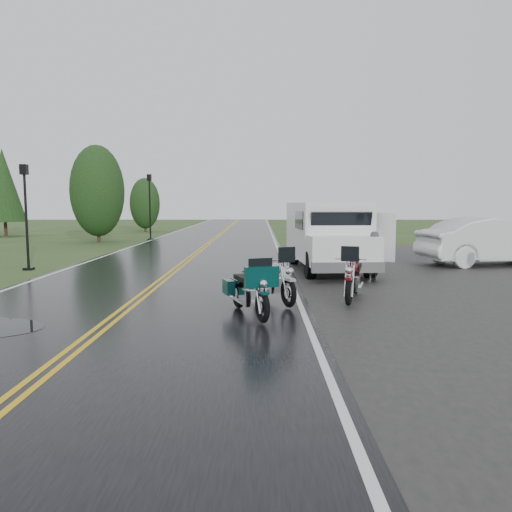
{
  "coord_description": "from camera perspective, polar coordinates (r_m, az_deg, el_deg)",
  "views": [
    {
      "loc": [
        2.89,
        -10.34,
        2.31
      ],
      "look_at": [
        2.8,
        2.0,
        1.0
      ],
      "focal_mm": 35.0,
      "sensor_mm": 36.0,
      "label": 1
    }
  ],
  "objects": [
    {
      "name": "person_at_van",
      "position": [
        14.82,
        13.19,
        -0.2
      ],
      "size": [
        0.64,
        0.61,
        1.47
      ],
      "primitive_type": "imported",
      "rotation": [
        0.0,
        0.0,
        3.84
      ],
      "color": "#45464A",
      "rests_on": "ground"
    },
    {
      "name": "road",
      "position": [
        20.67,
        -7.63,
        -0.35
      ],
      "size": [
        8.0,
        100.0,
        0.04
      ],
      "primitive_type": "cube",
      "color": "black",
      "rests_on": "ground"
    },
    {
      "name": "pine_left_far",
      "position": [
        38.93,
        -26.87,
        6.36
      ],
      "size": [
        2.84,
        2.84,
        5.91
      ],
      "primitive_type": null,
      "color": "#1E3D19",
      "rests_on": "ground"
    },
    {
      "name": "tree_left_mid",
      "position": [
        31.0,
        -17.65,
        6.02
      ],
      "size": [
        3.12,
        3.12,
        4.88
      ],
      "primitive_type": null,
      "color": "#1E3D19",
      "rests_on": "ground"
    },
    {
      "name": "lamp_post_far_left",
      "position": [
        31.82,
        -12.03,
        5.49
      ],
      "size": [
        0.35,
        0.35,
        4.14
      ],
      "primitive_type": null,
      "color": "black",
      "rests_on": "ground"
    },
    {
      "name": "motorcycle_red",
      "position": [
        11.13,
        10.59,
        -2.66
      ],
      "size": [
        1.37,
        2.31,
        1.29
      ],
      "primitive_type": null,
      "rotation": [
        0.0,
        0.0,
        -0.28
      ],
      "color": "#5D0A0E",
      "rests_on": "ground"
    },
    {
      "name": "motorcycle_silver",
      "position": [
        10.78,
        3.74,
        -2.84
      ],
      "size": [
        1.57,
        2.32,
        1.29
      ],
      "primitive_type": null,
      "rotation": [
        0.0,
        0.0,
        0.39
      ],
      "color": "#9B9FA2",
      "rests_on": "ground"
    },
    {
      "name": "motorcycle_teal",
      "position": [
        9.38,
        0.74,
        -4.35
      ],
      "size": [
        1.42,
        2.22,
        1.23
      ],
      "primitive_type": null,
      "rotation": [
        0.0,
        0.0,
        0.34
      ],
      "color": "#043534",
      "rests_on": "ground"
    },
    {
      "name": "tree_left_far",
      "position": [
        41.34,
        -12.57,
        5.28
      ],
      "size": [
        2.4,
        2.4,
        3.7
      ],
      "primitive_type": null,
      "color": "#1E3D19",
      "rests_on": "ground"
    },
    {
      "name": "sedan_white",
      "position": [
        20.39,
        25.37,
        1.45
      ],
      "size": [
        5.57,
        2.74,
        1.76
      ],
      "primitive_type": "imported",
      "rotation": [
        0.0,
        0.0,
        1.74
      ],
      "color": "silver",
      "rests_on": "ground"
    },
    {
      "name": "van_white",
      "position": [
        15.14,
        6.26,
        1.79
      ],
      "size": [
        2.67,
        6.21,
        2.39
      ],
      "primitive_type": null,
      "rotation": [
        0.0,
        0.0,
        0.06
      ],
      "color": "white",
      "rests_on": "ground"
    },
    {
      "name": "ground",
      "position": [
        10.98,
        -14.94,
        -6.29
      ],
      "size": [
        120.0,
        120.0,
        0.0
      ],
      "primitive_type": "plane",
      "color": "#2D471E",
      "rests_on": "ground"
    },
    {
      "name": "lamp_post_near_left",
      "position": [
        18.89,
        -24.78,
        4.06
      ],
      "size": [
        0.31,
        0.31,
        3.67
      ],
      "primitive_type": null,
      "color": "black",
      "rests_on": "ground"
    }
  ]
}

